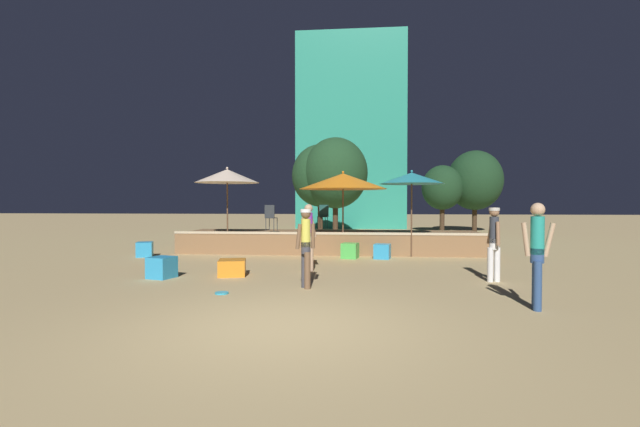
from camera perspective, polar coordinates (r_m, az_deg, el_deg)
The scene contains 22 objects.
ground_plane at distance 6.30m, azimuth -5.33°, elevation -14.83°, with size 120.00×120.00×0.00m, color tan.
wooden_deck at distance 15.55m, azimuth 1.49°, elevation -3.76°, with size 10.60×2.70×0.79m.
patio_umbrella_0 at distance 15.02m, azimuth -12.27°, elevation 4.89°, with size 2.18×2.18×2.99m.
patio_umbrella_1 at distance 14.23m, azimuth 12.13°, elevation 4.60°, with size 2.09×2.09×2.83m.
patio_umbrella_2 at distance 14.18m, azimuth 3.09°, elevation 4.31°, with size 2.91×2.91×2.82m.
cube_seat_0 at distance 10.74m, azimuth -20.35°, elevation -6.75°, with size 0.64×0.64×0.50m.
cube_seat_1 at distance 10.63m, azimuth -11.64°, elevation -7.08°, with size 0.76×0.76×0.39m.
cube_seat_2 at distance 15.12m, azimuth -22.34°, elevation -4.45°, with size 0.62×0.62×0.48m.
cube_seat_3 at distance 13.65m, azimuth 8.30°, elevation -5.02°, with size 0.57×0.57×0.47m.
cube_seat_4 at distance 13.64m, azimuth 4.02°, elevation -4.97°, with size 0.59×0.59×0.48m.
person_0 at distance 7.90m, azimuth 26.98°, elevation -4.51°, with size 0.52×0.30×1.76m.
person_1 at distance 8.83m, azimuth -1.89°, elevation -4.12°, with size 0.41×0.28×1.64m.
person_2 at distance 11.02m, azimuth -1.53°, elevation -2.85°, with size 0.38×0.46×1.73m.
person_3 at distance 10.28m, azimuth 22.19°, elevation -3.34°, with size 0.29×0.49×1.66m.
bistro_chair_0 at distance 16.17m, azimuth 0.44°, elevation -0.09°, with size 0.41×0.42×0.90m.
bistro_chair_1 at distance 14.91m, azimuth -6.62°, elevation -0.23°, with size 0.41×0.42×0.90m.
frisbee_disc at distance 8.62m, azimuth -12.97°, elevation -10.29°, with size 0.26×0.26×0.03m.
background_tree_0 at distance 22.57m, azimuth 2.07°, elevation 5.40°, with size 3.39×3.39×5.19m.
background_tree_1 at distance 26.50m, azimuth 15.99°, elevation 3.31°, with size 2.41×2.41×4.00m.
background_tree_2 at distance 27.62m, azimuth 19.94°, elevation 4.16°, with size 3.28×3.28×4.93m.
background_tree_3 at distance 23.15m, azimuth 0.04°, elevation 5.05°, with size 3.06×3.06×4.91m.
distant_building at distance 31.13m, azimuth 4.18°, elevation 10.53°, with size 7.49×3.93×13.36m.
Camera 1 is at (1.13, -5.94, 1.76)m, focal length 24.00 mm.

